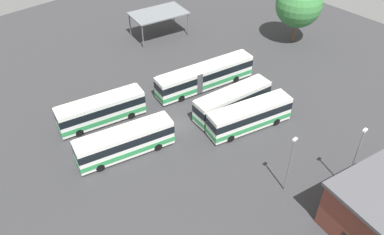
{
  "coord_description": "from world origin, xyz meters",
  "views": [
    {
      "loc": [
        -24.52,
        -30.72,
        32.96
      ],
      "look_at": [
        1.19,
        -1.73,
        1.59
      ],
      "focal_mm": 37.32,
      "sensor_mm": 36.0,
      "label": 1
    }
  ],
  "objects_px": {
    "bus_row1_slot1": "(233,101)",
    "tree_west_edge": "(299,4)",
    "bus_row0_slot3": "(101,110)",
    "lamp_post_by_building": "(290,163)",
    "bus_row1_slot3": "(205,76)",
    "bus_row0_slot1": "(125,142)",
    "maintenance_shelter": "(158,14)",
    "bus_row1_slot0": "(250,116)",
    "lamp_post_near_entrance": "(355,157)"
  },
  "relations": [
    {
      "from": "bus_row1_slot1",
      "to": "bus_row1_slot0",
      "type": "bearing_deg",
      "value": -100.07
    },
    {
      "from": "maintenance_shelter",
      "to": "lamp_post_by_building",
      "type": "height_order",
      "value": "lamp_post_by_building"
    },
    {
      "from": "bus_row1_slot3",
      "to": "bus_row1_slot1",
      "type": "bearing_deg",
      "value": -101.05
    },
    {
      "from": "bus_row0_slot3",
      "to": "maintenance_shelter",
      "type": "relative_size",
      "value": 1.13
    },
    {
      "from": "bus_row0_slot1",
      "to": "bus_row1_slot3",
      "type": "relative_size",
      "value": 0.78
    },
    {
      "from": "bus_row1_slot0",
      "to": "tree_west_edge",
      "type": "bearing_deg",
      "value": 24.58
    },
    {
      "from": "bus_row1_slot0",
      "to": "bus_row1_slot1",
      "type": "height_order",
      "value": "same"
    },
    {
      "from": "tree_west_edge",
      "to": "lamp_post_by_building",
      "type": "bearing_deg",
      "value": -144.14
    },
    {
      "from": "lamp_post_by_building",
      "to": "bus_row0_slot1",
      "type": "bearing_deg",
      "value": 121.1
    },
    {
      "from": "bus_row1_slot1",
      "to": "lamp_post_near_entrance",
      "type": "bearing_deg",
      "value": -90.91
    },
    {
      "from": "bus_row1_slot0",
      "to": "bus_row1_slot1",
      "type": "bearing_deg",
      "value": 79.93
    },
    {
      "from": "bus_row0_slot1",
      "to": "bus_row0_slot3",
      "type": "xyz_separation_m",
      "value": [
        1.11,
        6.97,
        -0.0
      ]
    },
    {
      "from": "lamp_post_near_entrance",
      "to": "lamp_post_by_building",
      "type": "bearing_deg",
      "value": 141.23
    },
    {
      "from": "bus_row1_slot0",
      "to": "maintenance_shelter",
      "type": "height_order",
      "value": "maintenance_shelter"
    },
    {
      "from": "bus_row0_slot1",
      "to": "bus_row1_slot1",
      "type": "bearing_deg",
      "value": -10.45
    },
    {
      "from": "bus_row1_slot3",
      "to": "lamp_post_by_building",
      "type": "bearing_deg",
      "value": -108.82
    },
    {
      "from": "bus_row1_slot0",
      "to": "bus_row1_slot3",
      "type": "distance_m",
      "value": 10.47
    },
    {
      "from": "bus_row1_slot3",
      "to": "tree_west_edge",
      "type": "relative_size",
      "value": 1.46
    },
    {
      "from": "bus_row0_slot1",
      "to": "tree_west_edge",
      "type": "xyz_separation_m",
      "value": [
        37.06,
        4.09,
        4.77
      ]
    },
    {
      "from": "bus_row1_slot1",
      "to": "tree_west_edge",
      "type": "relative_size",
      "value": 1.08
    },
    {
      "from": "bus_row0_slot1",
      "to": "bus_row0_slot3",
      "type": "height_order",
      "value": "same"
    },
    {
      "from": "bus_row0_slot3",
      "to": "lamp_post_by_building",
      "type": "relative_size",
      "value": 1.56
    },
    {
      "from": "bus_row1_slot3",
      "to": "tree_west_edge",
      "type": "bearing_deg",
      "value": 0.29
    },
    {
      "from": "bus_row0_slot3",
      "to": "bus_row1_slot3",
      "type": "relative_size",
      "value": 0.75
    },
    {
      "from": "bus_row0_slot1",
      "to": "bus_row1_slot3",
      "type": "height_order",
      "value": "same"
    },
    {
      "from": "bus_row0_slot3",
      "to": "bus_row1_slot3",
      "type": "xyz_separation_m",
      "value": [
        15.17,
        -2.98,
        0.0
      ]
    },
    {
      "from": "tree_west_edge",
      "to": "bus_row0_slot1",
      "type": "bearing_deg",
      "value": -173.7
    },
    {
      "from": "bus_row0_slot1",
      "to": "lamp_post_near_entrance",
      "type": "distance_m",
      "value": 24.91
    },
    {
      "from": "bus_row0_slot1",
      "to": "lamp_post_by_building",
      "type": "height_order",
      "value": "lamp_post_by_building"
    },
    {
      "from": "tree_west_edge",
      "to": "bus_row1_slot0",
      "type": "bearing_deg",
      "value": -155.42
    },
    {
      "from": "bus_row0_slot3",
      "to": "lamp_post_near_entrance",
      "type": "distance_m",
      "value": 30.26
    },
    {
      "from": "bus_row0_slot1",
      "to": "lamp_post_near_entrance",
      "type": "xyz_separation_m",
      "value": [
        14.69,
        -19.95,
        2.62
      ]
    },
    {
      "from": "bus_row1_slot3",
      "to": "lamp_post_by_building",
      "type": "distance_m",
      "value": 21.02
    },
    {
      "from": "bus_row1_slot3",
      "to": "maintenance_shelter",
      "type": "distance_m",
      "value": 17.87
    },
    {
      "from": "bus_row0_slot3",
      "to": "bus_row1_slot3",
      "type": "distance_m",
      "value": 15.46
    },
    {
      "from": "bus_row1_slot1",
      "to": "tree_west_edge",
      "type": "height_order",
      "value": "tree_west_edge"
    },
    {
      "from": "bus_row1_slot3",
      "to": "tree_west_edge",
      "type": "xyz_separation_m",
      "value": [
        20.78,
        0.1,
        4.76
      ]
    },
    {
      "from": "bus_row0_slot3",
      "to": "bus_row1_slot0",
      "type": "height_order",
      "value": "same"
    },
    {
      "from": "bus_row0_slot3",
      "to": "maintenance_shelter",
      "type": "height_order",
      "value": "maintenance_shelter"
    },
    {
      "from": "maintenance_shelter",
      "to": "lamp_post_by_building",
      "type": "relative_size",
      "value": 1.38
    },
    {
      "from": "tree_west_edge",
      "to": "bus_row1_slot1",
      "type": "bearing_deg",
      "value": -162.77
    },
    {
      "from": "tree_west_edge",
      "to": "bus_row1_slot3",
      "type": "bearing_deg",
      "value": -179.71
    },
    {
      "from": "bus_row1_slot1",
      "to": "lamp_post_by_building",
      "type": "distance_m",
      "value": 14.29
    },
    {
      "from": "bus_row1_slot0",
      "to": "tree_west_edge",
      "type": "relative_size",
      "value": 1.09
    },
    {
      "from": "bus_row0_slot3",
      "to": "lamp_post_by_building",
      "type": "xyz_separation_m",
      "value": [
        8.42,
        -22.77,
        2.18
      ]
    },
    {
      "from": "bus_row0_slot3",
      "to": "tree_west_edge",
      "type": "distance_m",
      "value": 36.37
    },
    {
      "from": "bus_row1_slot0",
      "to": "bus_row1_slot3",
      "type": "xyz_separation_m",
      "value": [
        1.95,
        10.29,
        0.0
      ]
    },
    {
      "from": "bus_row1_slot1",
      "to": "maintenance_shelter",
      "type": "distance_m",
      "value": 24.69
    },
    {
      "from": "bus_row0_slot3",
      "to": "bus_row1_slot0",
      "type": "distance_m",
      "value": 18.73
    },
    {
      "from": "bus_row1_slot0",
      "to": "lamp_post_near_entrance",
      "type": "height_order",
      "value": "lamp_post_near_entrance"
    }
  ]
}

